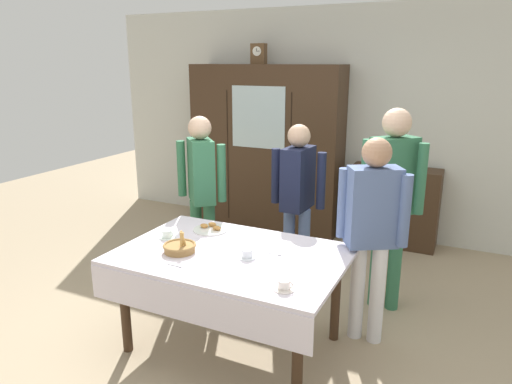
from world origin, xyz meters
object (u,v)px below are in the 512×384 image
at_px(wall_cabinet, 266,148).
at_px(mantel_clock, 259,54).
at_px(person_behind_table_left, 372,223).
at_px(person_behind_table_right, 392,190).
at_px(person_near_right_end, 201,183).
at_px(pastry_plate, 211,229).
at_px(tea_cup_near_right, 284,285).
at_px(bookshelf_low, 394,206).
at_px(person_by_cabinet, 298,191).
at_px(book_stack, 397,166).
at_px(bread_basket, 180,247).
at_px(spoon_near_right, 276,254).
at_px(spoon_mid_left, 177,266).
at_px(tea_cup_mid_right, 247,254).
at_px(tea_cup_far_right, 167,235).
at_px(dining_table, 230,267).

xyz_separation_m(wall_cabinet, mantel_clock, (-0.10, -0.00, 1.14)).
bearing_deg(person_behind_table_left, person_behind_table_right, 86.91).
relative_size(mantel_clock, person_behind_table_left, 0.15).
xyz_separation_m(wall_cabinet, person_near_right_end, (0.10, -1.67, -0.05)).
relative_size(mantel_clock, pastry_plate, 0.86).
bearing_deg(tea_cup_near_right, bookshelf_low, 87.12).
bearing_deg(person_by_cabinet, person_near_right_end, -162.62).
relative_size(book_stack, person_behind_table_left, 0.14).
xyz_separation_m(pastry_plate, person_behind_table_right, (1.28, 0.74, 0.29)).
bearing_deg(wall_cabinet, bread_basket, -78.38).
xyz_separation_m(pastry_plate, spoon_near_right, (0.68, -0.23, -0.01)).
distance_m(spoon_mid_left, person_behind_table_right, 1.85).
height_order(book_stack, spoon_mid_left, book_stack).
relative_size(pastry_plate, person_by_cabinet, 0.18).
bearing_deg(tea_cup_mid_right, person_near_right_end, 135.73).
xyz_separation_m(mantel_clock, tea_cup_near_right, (1.55, -2.91, -1.38)).
distance_m(wall_cabinet, person_behind_table_right, 2.33).
xyz_separation_m(tea_cup_mid_right, spoon_near_right, (0.16, 0.14, -0.02)).
xyz_separation_m(bread_basket, person_behind_table_right, (1.25, 1.22, 0.27)).
bearing_deg(tea_cup_mid_right, person_behind_table_left, 36.82).
relative_size(tea_cup_near_right, person_behind_table_right, 0.08).
distance_m(tea_cup_near_right, person_behind_table_left, 0.95).
bearing_deg(spoon_near_right, spoon_mid_left, -138.06).
distance_m(pastry_plate, person_behind_table_right, 1.51).
xyz_separation_m(book_stack, bread_basket, (-1.05, -2.75, -0.16)).
bearing_deg(person_behind_table_right, tea_cup_far_right, -145.20).
bearing_deg(spoon_mid_left, wall_cabinet, 103.13).
relative_size(book_stack, person_near_right_end, 0.13).
bearing_deg(pastry_plate, mantel_clock, 105.72).
bearing_deg(person_behind_table_right, tea_cup_mid_right, -124.51).
height_order(bread_basket, person_near_right_end, person_near_right_end).
relative_size(spoon_mid_left, spoon_near_right, 1.00).
distance_m(tea_cup_mid_right, spoon_mid_left, 0.49).
bearing_deg(tea_cup_mid_right, wall_cabinet, 111.90).
bearing_deg(tea_cup_mid_right, pastry_plate, 144.49).
height_order(book_stack, person_behind_table_right, person_behind_table_right).
xyz_separation_m(mantel_clock, bread_basket, (0.66, -2.70, -1.37)).
distance_m(mantel_clock, tea_cup_near_right, 3.58).
height_order(pastry_plate, spoon_mid_left, pastry_plate).
bearing_deg(dining_table, tea_cup_mid_right, -0.31).
height_order(tea_cup_near_right, spoon_near_right, tea_cup_near_right).
distance_m(dining_table, spoon_mid_left, 0.41).
bearing_deg(bread_basket, book_stack, 69.20).
xyz_separation_m(pastry_plate, person_by_cabinet, (0.44, 0.82, 0.17)).
xyz_separation_m(spoon_mid_left, person_behind_table_left, (1.09, 0.88, 0.19)).
xyz_separation_m(wall_cabinet, tea_cup_mid_right, (1.04, -2.59, -0.24)).
relative_size(bookshelf_low, tea_cup_near_right, 7.59).
bearing_deg(wall_cabinet, person_behind_table_left, -48.99).
bearing_deg(mantel_clock, spoon_mid_left, -75.00).
height_order(tea_cup_near_right, tea_cup_mid_right, same).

